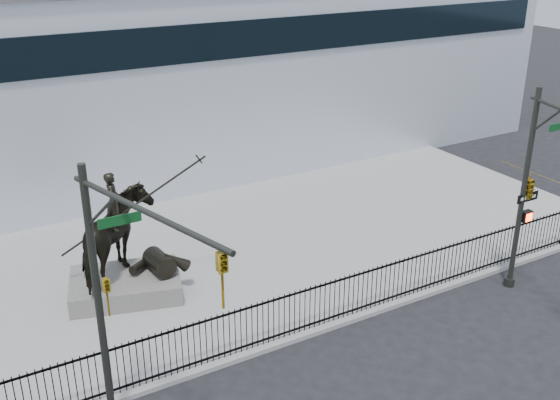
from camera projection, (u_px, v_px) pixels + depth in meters
ground at (348, 348)px, 19.40m from camera, size 120.00×120.00×0.00m
plaza at (241, 252)px, 24.95m from camera, size 30.00×12.00×0.15m
building at (124, 74)px, 33.60m from camera, size 44.00×14.00×9.00m
picket_fence at (325, 303)px, 20.04m from camera, size 22.10×0.10×1.50m
statue_plinth at (126, 285)px, 21.84m from camera, size 4.11×3.34×0.67m
equestrian_statue at (123, 238)px, 21.19m from camera, size 4.41×3.38×3.88m
traffic_signal_left at (119, 302)px, 14.22m from camera, size 1.52×4.84×7.00m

